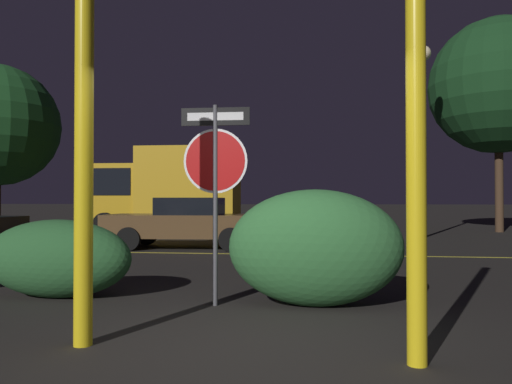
{
  "coord_description": "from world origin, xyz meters",
  "views": [
    {
      "loc": [
        0.69,
        -4.29,
        1.3
      ],
      "look_at": [
        -0.42,
        4.5,
        1.44
      ],
      "focal_mm": 35.0,
      "sensor_mm": 36.0,
      "label": 1
    }
  ],
  "objects": [
    {
      "name": "passing_car_2",
      "position": [
        -2.84,
        8.8,
        0.69
      ],
      "size": [
        4.38,
        2.04,
        1.35
      ],
      "rotation": [
        0.0,
        0.0,
        1.63
      ],
      "color": "brown",
      "rests_on": "ground_plane"
    },
    {
      "name": "ground_plane",
      "position": [
        0.0,
        0.0,
        0.0
      ],
      "size": [
        260.0,
        260.0,
        0.0
      ],
      "primitive_type": "plane",
      "color": "black"
    },
    {
      "name": "yellow_pole_left",
      "position": [
        -1.4,
        -0.05,
        1.62
      ],
      "size": [
        0.17,
        0.17,
        3.25
      ],
      "primitive_type": "cylinder",
      "color": "yellow",
      "rests_on": "ground_plane"
    },
    {
      "name": "yellow_pole_right",
      "position": [
        1.46,
        -0.23,
        1.62
      ],
      "size": [
        0.16,
        0.16,
        3.24
      ],
      "primitive_type": "cylinder",
      "color": "yellow",
      "rests_on": "ground_plane"
    },
    {
      "name": "delivery_truck",
      "position": [
        -5.14,
        13.59,
        1.7
      ],
      "size": [
        5.75,
        2.44,
        3.2
      ],
      "rotation": [
        0.0,
        0.0,
        1.59
      ],
      "color": "gold",
      "rests_on": "ground_plane"
    },
    {
      "name": "stop_sign",
      "position": [
        -0.58,
        1.74,
        1.74
      ],
      "size": [
        0.86,
        0.06,
        2.47
      ],
      "rotation": [
        0.0,
        0.0,
        0.02
      ],
      "color": "#4C4C51",
      "rests_on": "ground_plane"
    },
    {
      "name": "hedge_bush_1",
      "position": [
        -2.76,
        1.97,
        0.52
      ],
      "size": [
        2.03,
        0.93,
        1.04
      ],
      "primitive_type": "ellipsoid",
      "color": "#285B2D",
      "rests_on": "ground_plane"
    },
    {
      "name": "hedge_bush_2",
      "position": [
        0.64,
        1.86,
        0.71
      ],
      "size": [
        2.13,
        1.07,
        1.43
      ],
      "primitive_type": "ellipsoid",
      "color": "#2D6633",
      "rests_on": "ground_plane"
    },
    {
      "name": "tree_1",
      "position": [
        7.85,
        16.67,
        5.85
      ],
      "size": [
        5.42,
        5.42,
        8.57
      ],
      "color": "#422D1E",
      "rests_on": "ground_plane"
    },
    {
      "name": "road_center_stripe",
      "position": [
        0.0,
        7.5,
        0.0
      ],
      "size": [
        40.06,
        0.12,
        0.01
      ],
      "primitive_type": "cube",
      "color": "gold",
      "rests_on": "ground_plane"
    },
    {
      "name": "street_lamp",
      "position": [
        4.29,
        13.48,
        4.67
      ],
      "size": [
        0.53,
        0.53,
        6.63
      ],
      "color": "#4C4C51",
      "rests_on": "ground_plane"
    }
  ]
}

